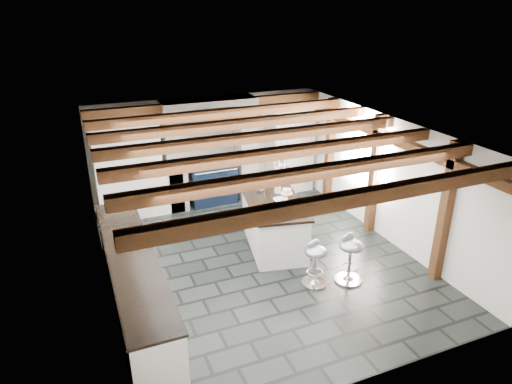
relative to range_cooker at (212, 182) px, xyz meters
name	(u,v)px	position (x,y,z in m)	size (l,w,h in m)	color
ground	(260,259)	(0.00, -2.68, -0.47)	(6.00, 6.00, 0.00)	black
room_shell	(200,180)	(-0.61, -1.26, 0.60)	(6.00, 6.03, 6.00)	white
range_cooker	(212,182)	(0.00, 0.00, 0.00)	(1.00, 0.63, 0.99)	black
kitchen_island	(274,222)	(0.44, -2.30, -0.01)	(1.29, 1.96, 1.19)	white
bar_stool_near	(350,253)	(1.06, -3.82, 0.04)	(0.48, 0.48, 0.82)	silver
bar_stool_far	(315,258)	(0.51, -3.69, 0.00)	(0.45, 0.45, 0.74)	silver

